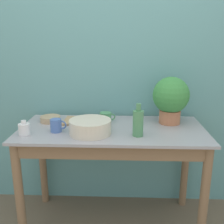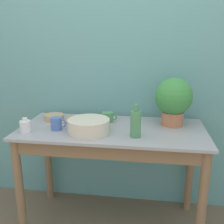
# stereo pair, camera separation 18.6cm
# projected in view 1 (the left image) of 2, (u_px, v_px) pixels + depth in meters

# --- Properties ---
(wall_back) EXTENTS (6.00, 0.05, 2.40)m
(wall_back) POSITION_uv_depth(u_px,v_px,m) (114.00, 67.00, 2.15)
(wall_back) COLOR #609E9E
(wall_back) RESTS_ON ground_plane
(counter_table) EXTENTS (1.34, 0.63, 0.80)m
(counter_table) POSITION_uv_depth(u_px,v_px,m) (112.00, 150.00, 1.92)
(counter_table) COLOR #846647
(counter_table) RESTS_ON ground_plane
(potted_plant) EXTENTS (0.27, 0.27, 0.36)m
(potted_plant) POSITION_uv_depth(u_px,v_px,m) (171.00, 98.00, 1.96)
(potted_plant) COLOR #B7704C
(potted_plant) RESTS_ON counter_table
(bowl_wash_large) EXTENTS (0.29, 0.29, 0.10)m
(bowl_wash_large) POSITION_uv_depth(u_px,v_px,m) (90.00, 127.00, 1.77)
(bowl_wash_large) COLOR beige
(bowl_wash_large) RESTS_ON counter_table
(bottle_tall) EXTENTS (0.07, 0.07, 0.22)m
(bottle_tall) POSITION_uv_depth(u_px,v_px,m) (138.00, 123.00, 1.72)
(bottle_tall) COLOR #4C8C59
(bottle_tall) RESTS_ON counter_table
(bottle_short) EXTENTS (0.08, 0.08, 0.10)m
(bottle_short) POSITION_uv_depth(u_px,v_px,m) (24.00, 129.00, 1.75)
(bottle_short) COLOR white
(bottle_short) RESTS_ON counter_table
(mug_green) EXTENTS (0.12, 0.09, 0.08)m
(mug_green) POSITION_uv_depth(u_px,v_px,m) (106.00, 117.00, 2.02)
(mug_green) COLOR #4C935B
(mug_green) RESTS_ON counter_table
(mug_blue) EXTENTS (0.11, 0.08, 0.09)m
(mug_blue) POSITION_uv_depth(u_px,v_px,m) (56.00, 125.00, 1.81)
(mug_blue) COLOR #4C70B7
(mug_blue) RESTS_ON counter_table
(bowl_small_tan) EXTENTS (0.15, 0.15, 0.04)m
(bowl_small_tan) POSITION_uv_depth(u_px,v_px,m) (50.00, 119.00, 2.04)
(bowl_small_tan) COLOR tan
(bowl_small_tan) RESTS_ON counter_table
(tray_board) EXTENTS (0.21, 0.21, 0.02)m
(tray_board) POSITION_uv_depth(u_px,v_px,m) (78.00, 121.00, 2.04)
(tray_board) COLOR tan
(tray_board) RESTS_ON counter_table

